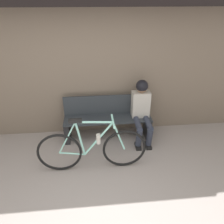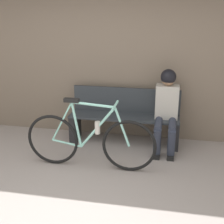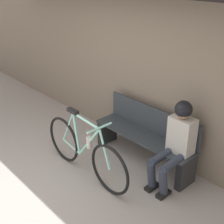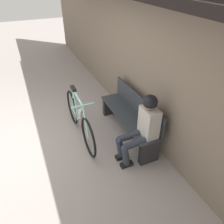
% 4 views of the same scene
% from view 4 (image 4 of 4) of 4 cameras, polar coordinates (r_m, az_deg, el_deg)
% --- Properties ---
extents(ground_plane, '(24.00, 24.00, 0.00)m').
position_cam_4_polar(ground_plane, '(4.40, -21.84, -8.91)').
color(ground_plane, gray).
extents(storefront_wall, '(12.00, 0.56, 3.20)m').
position_cam_4_polar(storefront_wall, '(4.09, 7.12, 17.32)').
color(storefront_wall, '#756656').
rests_on(storefront_wall, ground_plane).
extents(park_bench_near, '(1.71, 0.42, 0.86)m').
position_cam_4_polar(park_bench_near, '(4.20, 4.78, -1.18)').
color(park_bench_near, '#2D3338').
rests_on(park_bench_near, ground_plane).
extents(bicycle, '(1.77, 0.40, 0.97)m').
position_cam_4_polar(bicycle, '(4.17, -8.50, -1.90)').
color(bicycle, black).
rests_on(bicycle, ground_plane).
extents(person_seated, '(0.34, 0.65, 1.22)m').
position_cam_4_polar(person_seated, '(3.53, 8.16, -3.29)').
color(person_seated, '#2D3342').
rests_on(person_seated, ground_plane).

